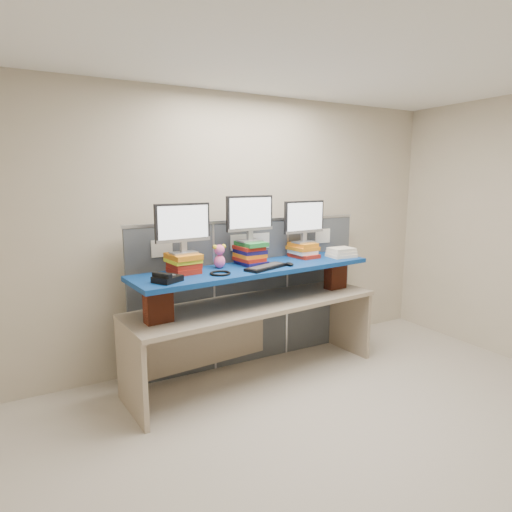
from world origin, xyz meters
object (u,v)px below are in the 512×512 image
monitor_right (304,219)px  monitor_center (250,216)px  desk_phone (167,278)px  blue_board (256,269)px  monitor_left (183,225)px  desk (256,317)px  keyboard (266,267)px

monitor_right → monitor_center: bearing=-180.0°
monitor_right → desk_phone: 1.69m
blue_board → monitor_right: (0.67, 0.18, 0.43)m
monitor_left → desk_phone: size_ratio=1.95×
monitor_left → desk_phone: monitor_left is taller
desk → monitor_center: (-0.00, 0.12, 0.98)m
desk → monitor_left: size_ratio=5.10×
monitor_center → desk_phone: 1.08m
monitor_center → desk_phone: (-0.93, -0.33, -0.44)m
blue_board → monitor_center: (-0.00, 0.12, 0.49)m
monitor_left → monitor_right: 1.37m
desk_phone → monitor_right: bearing=-16.3°
monitor_left → monitor_center: bearing=0.0°
keyboard → desk_phone: bearing=163.0°
desk → monitor_left: bearing=170.2°
keyboard → desk_phone: (-0.97, -0.07, 0.02)m
monitor_left → desk_phone: bearing=-137.6°
desk → monitor_right: bearing=9.8°
desk → blue_board: (0.00, 0.00, 0.48)m
monitor_right → keyboard: 0.81m
monitor_right → desk_phone: (-1.61, -0.39, -0.37)m
monitor_center → keyboard: monitor_center is taller
blue_board → monitor_left: (-0.69, 0.05, 0.44)m
monitor_center → keyboard: bearing=-87.2°
desk → keyboard: bearing=-81.1°
desk → desk_phone: (-0.93, -0.21, 0.53)m
blue_board → desk_phone: (-0.93, -0.21, 0.05)m
monitor_left → blue_board: bearing=-9.8°
desk_phone → monitor_center: bearing=-10.6°
monitor_center → blue_board: bearing=-94.4°
desk → monitor_center: monitor_center is taller
monitor_center → desk_phone: monitor_center is taller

